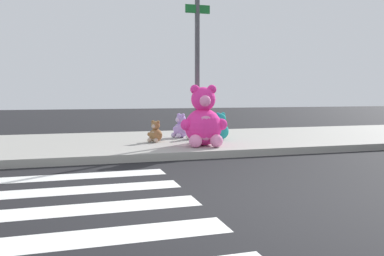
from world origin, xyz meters
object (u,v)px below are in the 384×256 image
at_px(plush_pink_large, 204,121).
at_px(plush_brown, 155,133).
at_px(sign_pole, 197,67).
at_px(plush_white, 193,131).
at_px(plush_teal, 220,129).
at_px(plush_lavender, 180,128).

relative_size(plush_pink_large, plush_brown, 2.60).
relative_size(sign_pole, plush_pink_large, 2.49).
bearing_deg(plush_brown, sign_pole, -20.77).
bearing_deg(sign_pole, plush_white, 82.01).
height_order(sign_pole, plush_brown, sign_pole).
bearing_deg(plush_white, sign_pole, -97.99).
bearing_deg(plush_white, plush_teal, -23.90).
xyz_separation_m(plush_teal, plush_lavender, (-0.80, 0.69, -0.02)).
bearing_deg(plush_white, plush_pink_large, -96.25).
bearing_deg(sign_pole, plush_teal, 29.91).
bearing_deg(sign_pole, plush_brown, 159.23).
xyz_separation_m(sign_pole, plush_teal, (0.70, 0.40, -1.44)).
height_order(sign_pole, plush_lavender, sign_pole).
relative_size(plush_brown, plush_white, 1.02).
xyz_separation_m(plush_pink_large, plush_lavender, (-0.06, 1.68, -0.27)).
bearing_deg(plush_lavender, plush_brown, -136.59).
bearing_deg(plush_lavender, sign_pole, -84.73).
xyz_separation_m(plush_brown, plush_white, (0.99, 0.33, -0.00)).
relative_size(sign_pole, plush_lavender, 5.26).
xyz_separation_m(plush_pink_large, plush_white, (0.14, 1.26, -0.32)).
relative_size(plush_pink_large, plush_lavender, 2.11).
xyz_separation_m(sign_pole, plush_pink_large, (-0.04, -0.59, -1.18)).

